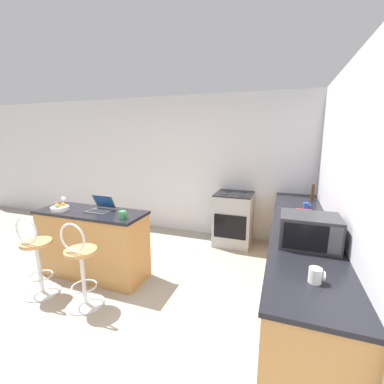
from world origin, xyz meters
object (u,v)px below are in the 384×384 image
at_px(toaster, 304,219).
at_px(mug_blue, 306,206).
at_px(wine_glass_short, 63,199).
at_px(mug_green, 123,215).
at_px(fruit_bowl, 60,208).
at_px(mug_white, 316,275).
at_px(bar_stool_near, 37,258).
at_px(pepper_mill, 313,192).
at_px(bar_stool_far, 81,267).
at_px(laptop, 101,207).
at_px(stove_range, 233,219).
at_px(microwave, 309,231).

xyz_separation_m(toaster, mug_blue, (0.08, 0.70, -0.03)).
height_order(wine_glass_short, mug_blue, wine_glass_short).
relative_size(wine_glass_short, mug_green, 1.48).
height_order(fruit_bowl, mug_white, fruit_bowl).
bearing_deg(bar_stool_near, pepper_mill, 35.17).
distance_m(wine_glass_short, mug_green, 1.07).
relative_size(mug_green, mug_white, 0.98).
xyz_separation_m(bar_stool_far, mug_white, (2.26, -0.27, 0.50)).
relative_size(toaster, mug_blue, 2.77).
distance_m(mug_blue, mug_white, 1.85).
relative_size(mug_blue, pepper_mill, 0.38).
relative_size(laptop, toaster, 1.09).
bearing_deg(bar_stool_near, bar_stool_far, 0.00).
distance_m(toaster, fruit_bowl, 3.01).
bearing_deg(mug_green, stove_range, 60.97).
height_order(bar_stool_near, fruit_bowl, fruit_bowl).
xyz_separation_m(toaster, mug_green, (-2.00, -0.42, -0.04)).
relative_size(bar_stool_far, stove_range, 1.09).
bearing_deg(mug_blue, fruit_bowl, -160.04).
relative_size(toaster, fruit_bowl, 1.24).
xyz_separation_m(bar_stool_near, laptop, (0.44, 0.65, 0.49)).
bearing_deg(laptop, toaster, 5.30).
bearing_deg(wine_glass_short, mug_green, -8.25).
xyz_separation_m(stove_range, fruit_bowl, (-1.97, -1.80, 0.49)).
height_order(bar_stool_far, microwave, microwave).
height_order(mug_blue, mug_white, mug_white).
distance_m(bar_stool_far, fruit_bowl, 0.99).
relative_size(stove_range, pepper_mill, 3.53).
height_order(laptop, pepper_mill, pepper_mill).
bearing_deg(mug_white, bar_stool_near, 174.80).
bearing_deg(stove_range, mug_white, -68.23).
distance_m(laptop, toaster, 2.48).
bearing_deg(bar_stool_far, microwave, 9.18).
bearing_deg(stove_range, mug_blue, -32.46).
relative_size(bar_stool_far, mug_blue, 10.05).
xyz_separation_m(stove_range, wine_glass_short, (-2.05, -1.65, 0.57)).
distance_m(fruit_bowl, mug_green, 0.97).
bearing_deg(fruit_bowl, pepper_mill, 28.44).
bearing_deg(stove_range, microwave, -61.98).
distance_m(fruit_bowl, pepper_mill, 3.62).
relative_size(laptop, pepper_mill, 1.16).
bearing_deg(mug_white, toaster, 90.38).
distance_m(toaster, pepper_mill, 1.33).
xyz_separation_m(laptop, fruit_bowl, (-0.51, -0.18, -0.01)).
distance_m(laptop, mug_green, 0.50).
height_order(bar_stool_far, stove_range, bar_stool_far).
xyz_separation_m(bar_stool_far, mug_green, (0.25, 0.46, 0.49)).
relative_size(toaster, stove_range, 0.30).
xyz_separation_m(laptop, mug_blue, (2.55, 0.93, -0.00)).
relative_size(bar_stool_near, fruit_bowl, 4.51).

